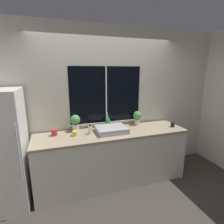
{
  "coord_description": "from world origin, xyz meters",
  "views": [
    {
      "loc": [
        -0.9,
        -2.32,
        1.94
      ],
      "look_at": [
        -0.01,
        0.33,
        1.27
      ],
      "focal_mm": 28.0,
      "sensor_mm": 36.0,
      "label": 1
    }
  ],
  "objects": [
    {
      "name": "mug_black",
      "position": [
        1.14,
        0.24,
        0.97
      ],
      "size": [
        0.07,
        0.07,
        0.08
      ],
      "color": "black",
      "rests_on": "counter"
    },
    {
      "name": "wall_right",
      "position": [
        2.28,
        1.5,
        1.35
      ],
      "size": [
        0.06,
        7.0,
        2.7
      ],
      "color": "beige",
      "rests_on": "ground_plane"
    },
    {
      "name": "soap_bottle",
      "position": [
        -0.37,
        0.37,
        0.99
      ],
      "size": [
        0.06,
        0.06,
        0.16
      ],
      "color": "white",
      "rests_on": "counter"
    },
    {
      "name": "ground_plane",
      "position": [
        0.0,
        0.0,
        0.0
      ],
      "size": [
        14.0,
        14.0,
        0.0
      ],
      "primitive_type": "plane",
      "color": "#38332D"
    },
    {
      "name": "counter",
      "position": [
        0.0,
        0.33,
        0.46
      ],
      "size": [
        2.57,
        0.67,
        0.92
      ],
      "color": "silver",
      "rests_on": "ground_plane"
    },
    {
      "name": "potted_plant_right",
      "position": [
        0.58,
        0.58,
        1.08
      ],
      "size": [
        0.16,
        0.16,
        0.26
      ],
      "color": "silver",
      "rests_on": "counter"
    },
    {
      "name": "potted_plant_left",
      "position": [
        -0.58,
        0.58,
        1.09
      ],
      "size": [
        0.16,
        0.16,
        0.28
      ],
      "color": "silver",
      "rests_on": "counter"
    },
    {
      "name": "wall_back",
      "position": [
        0.0,
        0.72,
        1.35
      ],
      "size": [
        8.0,
        0.09,
        2.7
      ],
      "color": "beige",
      "rests_on": "ground_plane"
    },
    {
      "name": "potted_plant_center",
      "position": [
        0.0,
        0.58,
        1.04
      ],
      "size": [
        0.13,
        0.13,
        0.22
      ],
      "color": "silver",
      "rests_on": "counter"
    },
    {
      "name": "sink",
      "position": [
        -0.02,
        0.34,
        0.97
      ],
      "size": [
        0.5,
        0.47,
        0.29
      ],
      "color": "#ADADB2",
      "rests_on": "counter"
    },
    {
      "name": "mug_yellow",
      "position": [
        -0.63,
        0.35,
        0.96
      ],
      "size": [
        0.08,
        0.08,
        0.08
      ],
      "color": "gold",
      "rests_on": "counter"
    },
    {
      "name": "refrigerator",
      "position": [
        -1.67,
        0.3,
        0.85
      ],
      "size": [
        0.67,
        0.71,
        1.7
      ],
      "color": "silver",
      "rests_on": "ground_plane"
    },
    {
      "name": "mug_red",
      "position": [
        -0.93,
        0.47,
        0.98
      ],
      "size": [
        0.09,
        0.09,
        0.1
      ],
      "color": "#B72D28",
      "rests_on": "counter"
    }
  ]
}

